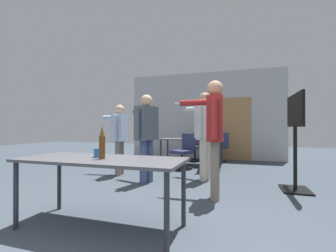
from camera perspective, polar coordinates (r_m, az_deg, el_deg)
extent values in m
cube|color=#BCBCC1|center=(7.84, 9.03, 2.64)|extent=(5.23, 0.10, 2.95)
cube|color=#AD7F4C|center=(7.69, 17.11, -0.67)|extent=(0.90, 0.02, 2.05)
cube|color=#4C4C51|center=(2.54, -16.64, -8.18)|extent=(1.80, 0.72, 0.03)
cylinder|color=#2D2D33|center=(2.96, -34.18, -14.35)|extent=(0.05, 0.05, 0.71)
cylinder|color=#2D2D33|center=(2.01, -0.32, -21.35)|extent=(0.05, 0.05, 0.71)
cylinder|color=#2D2D33|center=(3.36, -25.89, -12.67)|extent=(0.05, 0.05, 0.71)
cylinder|color=#2D2D33|center=(2.56, 3.97, -16.67)|extent=(0.05, 0.05, 0.71)
cube|color=#4C4C51|center=(6.50, 6.00, -3.36)|extent=(1.77, 0.78, 0.03)
cylinder|color=#2D2D33|center=(6.43, -1.87, -6.73)|extent=(0.05, 0.05, 0.71)
cylinder|color=#2D2D33|center=(6.09, 13.07, -7.08)|extent=(0.05, 0.05, 0.71)
cylinder|color=#2D2D33|center=(7.05, -0.08, -6.15)|extent=(0.05, 0.05, 0.71)
cylinder|color=#2D2D33|center=(6.75, 13.50, -6.41)|extent=(0.05, 0.05, 0.71)
cube|color=black|center=(4.50, 29.61, -13.90)|extent=(0.44, 0.56, 0.03)
cylinder|color=black|center=(4.41, 29.60, -7.04)|extent=(0.06, 0.06, 1.05)
cube|color=black|center=(4.39, 29.57, 3.46)|extent=(0.04, 1.06, 0.56)
cube|color=#14331E|center=(4.39, 29.86, 3.45)|extent=(0.01, 0.97, 0.49)
cylinder|color=slate|center=(3.42, 11.80, -11.18)|extent=(0.13, 0.13, 0.86)
cylinder|color=slate|center=(3.59, 11.93, -10.66)|extent=(0.13, 0.13, 0.86)
cube|color=maroon|center=(3.45, 11.85, 1.78)|extent=(0.25, 0.42, 0.68)
sphere|color=tan|center=(3.49, 11.84, 9.31)|extent=(0.24, 0.24, 0.24)
cylinder|color=maroon|center=(3.19, 11.65, 1.70)|extent=(0.10, 0.10, 0.59)
cylinder|color=maroon|center=(3.75, 7.51, 5.91)|extent=(0.59, 0.13, 0.10)
cube|color=white|center=(3.80, 2.63, 5.82)|extent=(0.12, 0.04, 0.03)
cylinder|color=#3D4C75|center=(4.35, -6.29, -9.06)|extent=(0.14, 0.14, 0.83)
cylinder|color=#3D4C75|center=(4.50, -4.72, -8.78)|extent=(0.14, 0.14, 0.83)
cube|color=#4C5660|center=(4.37, -5.49, 0.71)|extent=(0.37, 0.50, 0.65)
sphere|color=#DBAD89|center=(4.40, -5.48, 6.46)|extent=(0.23, 0.23, 0.23)
cylinder|color=#4C5660|center=(4.16, -7.92, 0.48)|extent=(0.11, 0.11, 0.56)
cylinder|color=#4C5660|center=(4.78, -5.98, 3.76)|extent=(0.57, 0.26, 0.11)
cube|color=white|center=(4.98, -8.74, 3.60)|extent=(0.13, 0.07, 0.03)
cylinder|color=beige|center=(4.61, 8.90, -8.32)|extent=(0.14, 0.14, 0.87)
cylinder|color=beige|center=(4.79, 9.90, -8.02)|extent=(0.14, 0.14, 0.87)
cube|color=silver|center=(4.66, 9.40, 1.31)|extent=(0.38, 0.52, 0.68)
sphere|color=tan|center=(4.69, 9.40, 6.95)|extent=(0.24, 0.24, 0.24)
cylinder|color=silver|center=(4.40, 7.84, 1.13)|extent=(0.11, 0.11, 0.59)
cylinder|color=silver|center=(5.06, 7.71, 4.30)|extent=(0.60, 0.27, 0.11)
cube|color=white|center=(5.21, 4.49, 4.16)|extent=(0.13, 0.07, 0.03)
cylinder|color=slate|center=(5.15, -12.59, -8.03)|extent=(0.13, 0.13, 0.77)
cylinder|color=slate|center=(5.31, -11.83, -7.79)|extent=(0.13, 0.13, 0.77)
cube|color=silver|center=(5.18, -12.19, -0.37)|extent=(0.28, 0.45, 0.60)
sphere|color=#DBAD89|center=(5.20, -12.19, 4.13)|extent=(0.21, 0.21, 0.21)
cylinder|color=silver|center=(4.94, -13.37, -0.61)|extent=(0.10, 0.10, 0.52)
cylinder|color=silver|center=(5.53, -13.63, 2.13)|extent=(0.53, 0.16, 0.10)
cube|color=white|center=(5.66, -16.33, 2.08)|extent=(0.12, 0.05, 0.03)
cylinder|color=black|center=(5.88, 3.55, -10.71)|extent=(0.52, 0.52, 0.03)
cylinder|color=black|center=(5.84, 3.55, -8.76)|extent=(0.06, 0.06, 0.37)
cube|color=navy|center=(5.81, 3.55, -6.55)|extent=(0.63, 0.63, 0.08)
cube|color=navy|center=(5.98, 5.27, -3.97)|extent=(0.41, 0.27, 0.42)
cylinder|color=black|center=(7.31, 6.82, -8.65)|extent=(0.52, 0.52, 0.03)
cylinder|color=black|center=(7.28, 6.82, -7.05)|extent=(0.06, 0.06, 0.38)
cube|color=#4C4C51|center=(7.26, 6.82, -5.25)|extent=(0.60, 0.60, 0.08)
cube|color=#4C4C51|center=(7.46, 7.91, -3.19)|extent=(0.43, 0.22, 0.42)
cylinder|color=black|center=(5.77, 10.51, -10.90)|extent=(0.52, 0.52, 0.03)
cylinder|color=black|center=(5.73, 10.50, -8.87)|extent=(0.06, 0.06, 0.38)
cube|color=#4C4C51|center=(5.70, 10.50, -6.57)|extent=(0.52, 0.52, 0.08)
cube|color=#4C4C51|center=(5.42, 10.53, -4.25)|extent=(0.44, 0.12, 0.42)
cylinder|color=black|center=(7.32, 12.44, -8.63)|extent=(0.52, 0.52, 0.03)
cylinder|color=black|center=(7.29, 12.44, -7.06)|extent=(0.06, 0.06, 0.38)
cube|color=navy|center=(7.27, 12.44, -5.28)|extent=(0.65, 0.65, 0.08)
cube|color=navy|center=(7.03, 13.62, -3.40)|extent=(0.38, 0.32, 0.42)
cylinder|color=#563314|center=(2.46, -16.40, -5.33)|extent=(0.07, 0.07, 0.23)
cone|color=#563314|center=(2.45, -16.39, -1.37)|extent=(0.06, 0.06, 0.11)
cylinder|color=gold|center=(2.45, -16.39, -0.04)|extent=(0.03, 0.03, 0.01)
cylinder|color=#2866A3|center=(2.62, -17.47, -6.48)|extent=(0.08, 0.08, 0.10)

